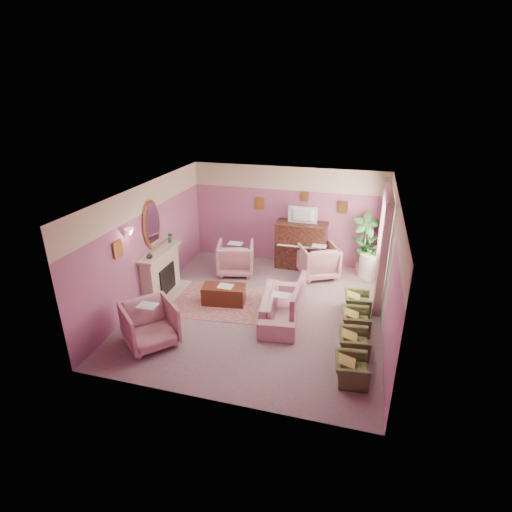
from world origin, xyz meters
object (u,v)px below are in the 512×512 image
(piano, at_px, (301,246))
(side_table, at_px, (369,265))
(sofa, at_px, (280,302))
(olive_chair_a, at_px, (351,366))
(television, at_px, (302,214))
(olive_chair_c, at_px, (356,318))
(olive_chair_d, at_px, (357,300))
(coffee_table, at_px, (224,295))
(floral_armchair_left, at_px, (236,256))
(floral_armchair_right, at_px, (318,259))
(floral_armchair_front, at_px, (150,323))
(olive_chair_b, at_px, (354,340))

(piano, bearing_deg, side_table, -5.49)
(sofa, relative_size, side_table, 2.86)
(sofa, distance_m, olive_chair_a, 2.38)
(television, distance_m, olive_chair_c, 3.56)
(olive_chair_d, bearing_deg, olive_chair_a, -90.00)
(television, xyz_separation_m, coffee_table, (-1.42, -2.51, -1.38))
(coffee_table, xyz_separation_m, floral_armchair_left, (-0.25, 1.69, 0.27))
(piano, distance_m, olive_chair_d, 2.70)
(floral_armchair_right, bearing_deg, sofa, -102.66)
(television, relative_size, floral_armchair_left, 0.81)
(floral_armchair_front, distance_m, olive_chair_c, 4.26)
(piano, bearing_deg, olive_chair_c, -60.05)
(sofa, height_order, floral_armchair_right, floral_armchair_right)
(floral_armchair_right, distance_m, olive_chair_c, 2.70)
(sofa, height_order, olive_chair_b, sofa)
(floral_armchair_right, relative_size, olive_chair_c, 1.47)
(floral_armchair_front, relative_size, olive_chair_d, 1.47)
(floral_armchair_left, height_order, olive_chair_d, floral_armchair_left)
(floral_armchair_front, bearing_deg, sofa, 36.07)
(floral_armchair_right, relative_size, olive_chair_d, 1.47)
(floral_armchair_left, distance_m, floral_armchair_right, 2.26)
(floral_armchair_left, bearing_deg, olive_chair_c, -31.26)
(floral_armchair_front, distance_m, olive_chair_b, 4.03)
(olive_chair_b, bearing_deg, olive_chair_a, -90.00)
(floral_armchair_left, distance_m, olive_chair_c, 3.92)
(olive_chair_a, height_order, olive_chair_d, same)
(floral_armchair_left, distance_m, floral_armchair_front, 3.68)
(floral_armchair_right, height_order, olive_chair_d, floral_armchair_right)
(coffee_table, height_order, sofa, sofa)
(piano, bearing_deg, olive_chair_a, -69.78)
(floral_armchair_right, distance_m, olive_chair_d, 1.98)
(floral_armchair_left, height_order, side_table, floral_armchair_left)
(television, height_order, olive_chair_c, television)
(floral_armchair_right, relative_size, olive_chair_a, 1.47)
(olive_chair_c, distance_m, side_table, 2.73)
(coffee_table, distance_m, floral_armchair_right, 2.89)
(television, bearing_deg, floral_armchair_front, -116.94)
(floral_armchair_right, distance_m, side_table, 1.37)
(sofa, bearing_deg, floral_armchair_right, 77.34)
(sofa, relative_size, olive_chair_b, 2.96)
(coffee_table, height_order, floral_armchair_left, floral_armchair_left)
(floral_armchair_left, distance_m, olive_chair_b, 4.40)
(television, distance_m, olive_chair_d, 2.94)
(coffee_table, distance_m, sofa, 1.47)
(floral_armchair_left, bearing_deg, olive_chair_a, -47.66)
(piano, xyz_separation_m, television, (0.00, -0.05, 0.95))
(side_table, bearing_deg, olive_chair_c, -94.51)
(sofa, bearing_deg, olive_chair_a, -45.81)
(floral_armchair_front, height_order, olive_chair_a, floral_armchair_front)
(television, height_order, side_table, television)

